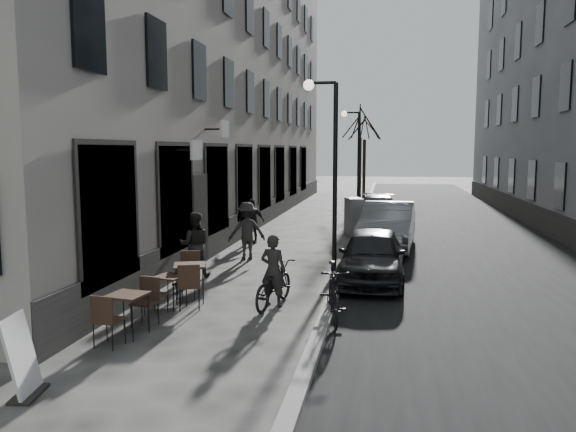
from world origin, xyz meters
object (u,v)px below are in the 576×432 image
(tree_far, at_px, (365,127))
(bistro_set_a, at_px, (128,310))
(pedestrian_mid, at_px, (247,231))
(bistro_set_b, at_px, (170,288))
(moped, at_px, (333,293))
(streetlamp_near, at_px, (329,155))
(bistro_set_c, at_px, (190,279))
(pedestrian_near, at_px, (195,245))
(streetlamp_far, at_px, (355,152))
(bicycle, at_px, (273,284))
(car_mid, at_px, (387,226))
(sign_board, at_px, (23,363))
(tree_near, at_px, (360,123))
(car_near, at_px, (372,255))
(car_far, at_px, (379,211))
(utility_cabinet, at_px, (354,217))
(pedestrian_far, at_px, (252,221))

(tree_far, distance_m, bistro_set_a, 26.98)
(tree_far, height_order, pedestrian_mid, tree_far)
(tree_far, xyz_separation_m, pedestrian_mid, (-2.70, -19.30, -3.80))
(bistro_set_a, distance_m, bistro_set_b, 1.81)
(moped, bearing_deg, bistro_set_a, -167.41)
(streetlamp_near, xyz_separation_m, bistro_set_c, (-2.70, -3.09, -2.66))
(bistro_set_b, distance_m, pedestrian_near, 2.94)
(streetlamp_far, distance_m, moped, 16.22)
(bicycle, bearing_deg, bistro_set_c, 9.53)
(car_mid, bearing_deg, sign_board, -106.63)
(bistro_set_a, distance_m, bicycle, 3.18)
(bistro_set_b, xyz_separation_m, pedestrian_mid, (0.30, 5.37, 0.45))
(tree_near, xyz_separation_m, pedestrian_near, (-3.47, -15.79, -3.82))
(car_near, distance_m, car_far, 10.52)
(bistro_set_b, xyz_separation_m, bistro_set_c, (0.22, 0.57, 0.08))
(bistro_set_a, relative_size, pedestrian_mid, 0.91)
(car_near, bearing_deg, pedestrian_near, -176.47)
(tree_far, height_order, bistro_set_a, tree_far)
(bistro_set_a, bearing_deg, moped, 30.05)
(tree_near, bearing_deg, moped, -88.64)
(bistro_set_a, relative_size, moped, 0.84)
(moped, bearing_deg, car_near, 69.12)
(tree_near, height_order, utility_cabinet, tree_near)
(pedestrian_mid, bearing_deg, tree_far, -121.16)
(bistro_set_b, height_order, utility_cabinet, utility_cabinet)
(pedestrian_near, bearing_deg, pedestrian_mid, -121.68)
(streetlamp_far, bearing_deg, streetlamp_near, -90.00)
(bistro_set_c, bearing_deg, bistro_set_b, -129.77)
(tree_near, distance_m, sign_board, 23.62)
(tree_near, distance_m, pedestrian_mid, 14.09)
(streetlamp_far, height_order, tree_far, tree_far)
(moped, bearing_deg, bistro_set_b, 164.32)
(utility_cabinet, bearing_deg, sign_board, -121.56)
(bicycle, bearing_deg, sign_board, 74.43)
(pedestrian_far, bearing_deg, car_near, -46.04)
(tree_near, xyz_separation_m, car_far, (1.10, -5.06, -4.01))
(sign_board, height_order, pedestrian_mid, pedestrian_mid)
(utility_cabinet, distance_m, pedestrian_far, 4.20)
(moped, bearing_deg, sign_board, -143.75)
(sign_board, relative_size, car_far, 0.25)
(tree_far, xyz_separation_m, bistro_set_c, (-2.78, -24.09, -4.16))
(bicycle, distance_m, moped, 1.60)
(car_near, xyz_separation_m, car_far, (0.00, 10.52, -0.03))
(streetlamp_near, relative_size, bistro_set_a, 3.23)
(pedestrian_mid, distance_m, moped, 6.52)
(car_far, bearing_deg, pedestrian_near, -115.32)
(streetlamp_near, relative_size, bistro_set_c, 2.99)
(tree_near, xyz_separation_m, bicycle, (-0.90, -18.15, -4.19))
(sign_board, relative_size, car_mid, 0.24)
(tree_far, relative_size, utility_cabinet, 3.93)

